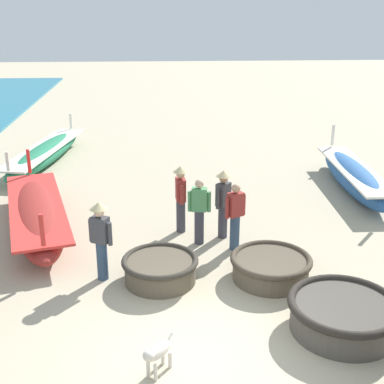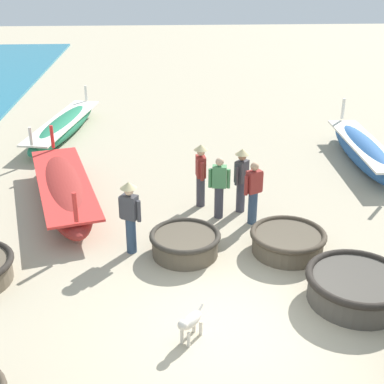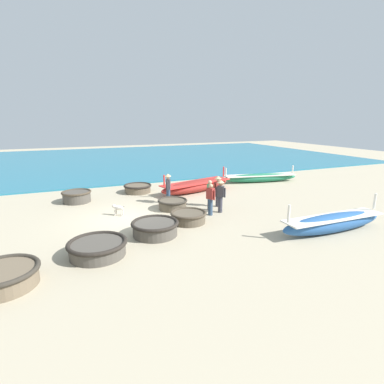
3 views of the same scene
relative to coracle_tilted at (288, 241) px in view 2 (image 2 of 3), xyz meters
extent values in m
plane|color=tan|center=(-1.51, -2.40, -0.27)|extent=(80.00, 80.00, 0.00)
cylinder|color=brown|center=(0.00, 0.00, -0.05)|extent=(1.54, 1.54, 0.44)
torus|color=#42382B|center=(0.00, 0.00, 0.17)|extent=(1.66, 1.66, 0.12)
cylinder|color=brown|center=(-2.24, 0.02, -0.04)|extent=(1.43, 1.43, 0.46)
torus|color=#332D26|center=(-2.24, 0.02, 0.19)|extent=(1.54, 1.54, 0.11)
cylinder|color=#4C473F|center=(0.90, -1.83, -0.02)|extent=(1.79, 1.79, 0.52)
torus|color=#28231E|center=(0.90, -1.83, 0.24)|extent=(1.93, 1.93, 0.14)
ellipsoid|color=#285693|center=(3.43, 5.09, 0.12)|extent=(0.97, 5.11, 0.78)
cube|color=silver|center=(3.43, 5.09, 0.37)|extent=(1.00, 4.70, 0.06)
cylinder|color=silver|center=(3.46, 7.43, 0.81)|extent=(0.10, 0.10, 0.70)
ellipsoid|color=maroon|center=(-5.24, 2.69, 0.10)|extent=(2.64, 5.47, 0.76)
cube|color=red|center=(-5.24, 2.69, 0.35)|extent=(2.56, 5.07, 0.06)
cylinder|color=red|center=(-5.92, 5.05, 0.77)|extent=(0.10, 0.10, 0.68)
cylinder|color=red|center=(-4.57, 0.33, 0.77)|extent=(0.10, 0.10, 0.68)
ellipsoid|color=#237551|center=(-6.20, 8.29, 0.04)|extent=(2.02, 5.87, 0.63)
cube|color=silver|center=(-6.20, 8.29, 0.25)|extent=(1.97, 5.42, 0.06)
cylinder|color=silver|center=(-5.70, 10.91, 0.59)|extent=(0.10, 0.10, 0.57)
cylinder|color=silver|center=(-6.70, 5.67, 0.59)|extent=(0.10, 0.10, 0.57)
cylinder|color=#383842|center=(-0.76, 2.04, 0.14)|extent=(0.22, 0.22, 0.82)
cube|color=#3D3D42|center=(-0.76, 2.04, 0.82)|extent=(0.39, 0.40, 0.54)
sphere|color=#A37556|center=(-0.76, 2.04, 1.20)|extent=(0.20, 0.20, 0.20)
cylinder|color=#3D3D42|center=(-0.62, 2.21, 0.77)|extent=(0.09, 0.09, 0.48)
cylinder|color=#3D3D42|center=(-0.91, 1.87, 0.77)|extent=(0.09, 0.09, 0.48)
cone|color=#D1BC84|center=(-0.76, 2.04, 1.33)|extent=(0.36, 0.36, 0.14)
cylinder|color=#2D425B|center=(-3.40, 0.18, 0.14)|extent=(0.22, 0.22, 0.82)
cube|color=#3D3D42|center=(-3.40, 0.18, 0.82)|extent=(0.40, 0.35, 0.54)
sphere|color=#DBB28E|center=(-3.40, 0.18, 1.20)|extent=(0.20, 0.20, 0.20)
cylinder|color=#3D3D42|center=(-3.20, 0.08, 0.77)|extent=(0.09, 0.09, 0.48)
cylinder|color=#3D3D42|center=(-3.60, 0.28, 0.77)|extent=(0.09, 0.09, 0.48)
cone|color=#D1BC84|center=(-3.40, 0.18, 1.33)|extent=(0.36, 0.36, 0.14)
cylinder|color=#383842|center=(-1.34, 1.73, 0.14)|extent=(0.22, 0.22, 0.82)
cube|color=#4C8E56|center=(-1.34, 1.73, 0.82)|extent=(0.37, 0.27, 0.54)
sphere|color=#DBB28E|center=(-1.34, 1.73, 1.20)|extent=(0.20, 0.20, 0.20)
cylinder|color=#4C8E56|center=(-1.56, 1.76, 0.77)|extent=(0.09, 0.09, 0.48)
cylinder|color=#4C8E56|center=(-1.12, 1.70, 0.77)|extent=(0.09, 0.09, 0.48)
cylinder|color=#383842|center=(-1.74, 2.41, 0.14)|extent=(0.22, 0.22, 0.82)
cube|color=maroon|center=(-1.74, 2.41, 0.82)|extent=(0.25, 0.36, 0.54)
sphere|color=#DBB28E|center=(-1.74, 2.41, 1.20)|extent=(0.20, 0.20, 0.20)
cylinder|color=maroon|center=(-1.72, 2.19, 0.77)|extent=(0.09, 0.09, 0.48)
cylinder|color=maroon|center=(-1.76, 2.63, 0.77)|extent=(0.09, 0.09, 0.48)
cone|color=#D1BC84|center=(-1.74, 2.41, 1.33)|extent=(0.36, 0.36, 0.14)
cylinder|color=#2D425B|center=(-0.56, 1.39, 0.14)|extent=(0.22, 0.22, 0.82)
cube|color=maroon|center=(-0.56, 1.39, 0.82)|extent=(0.40, 0.35, 0.54)
sphere|color=tan|center=(-0.56, 1.39, 1.20)|extent=(0.20, 0.20, 0.20)
cylinder|color=maroon|center=(-0.37, 1.49, 0.77)|extent=(0.09, 0.09, 0.48)
cylinder|color=maroon|center=(-0.76, 1.29, 0.77)|extent=(0.09, 0.09, 0.48)
ellipsoid|color=beige|center=(-2.24, -2.76, 0.12)|extent=(0.47, 0.53, 0.22)
sphere|color=beige|center=(-2.39, -2.95, 0.18)|extent=(0.18, 0.18, 0.18)
cylinder|color=beige|center=(-2.09, -2.56, 0.18)|extent=(0.16, 0.19, 0.16)
cylinder|color=beige|center=(-2.30, -2.94, -0.13)|extent=(0.06, 0.06, 0.28)
cylinder|color=beige|center=(-2.41, -2.86, -0.13)|extent=(0.06, 0.06, 0.28)
cylinder|color=beige|center=(-2.08, -2.65, -0.13)|extent=(0.06, 0.06, 0.28)
cylinder|color=beige|center=(-2.19, -2.57, -0.13)|extent=(0.06, 0.06, 0.28)
camera|label=1|loc=(-2.09, -9.50, 5.18)|focal=50.00mm
camera|label=2|loc=(-2.61, -9.99, 5.82)|focal=50.00mm
camera|label=3|loc=(11.97, -4.91, 4.33)|focal=28.00mm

